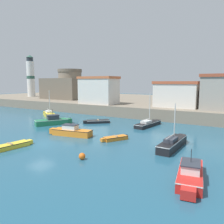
% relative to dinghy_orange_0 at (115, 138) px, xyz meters
% --- Properties ---
extents(ground_plane, '(200.00, 200.00, 0.00)m').
position_rel_dinghy_orange_0_xyz_m(ground_plane, '(-6.24, -5.51, -0.25)').
color(ground_plane, '#235670').
extents(quay_seawall, '(120.00, 40.00, 2.06)m').
position_rel_dinghy_orange_0_xyz_m(quay_seawall, '(-6.24, 34.28, 0.79)').
color(quay_seawall, gray).
rests_on(quay_seawall, ground).
extents(dinghy_orange_0, '(2.31, 3.25, 0.52)m').
position_rel_dinghy_orange_0_xyz_m(dinghy_orange_0, '(0.00, 0.00, 0.00)').
color(dinghy_orange_0, orange).
rests_on(dinghy_orange_0, ground).
extents(dinghy_yellow_1, '(1.59, 4.50, 0.56)m').
position_rel_dinghy_orange_0_xyz_m(dinghy_yellow_1, '(-7.44, -8.19, 0.02)').
color(dinghy_yellow_1, yellow).
rests_on(dinghy_yellow_1, ground).
extents(dinghy_black_2, '(3.91, 3.70, 0.56)m').
position_rel_dinghy_orange_0_xyz_m(dinghy_black_2, '(-7.93, 7.73, 0.02)').
color(dinghy_black_2, black).
rests_on(dinghy_black_2, ground).
extents(sailboat_yellow_3, '(6.44, 4.68, 5.12)m').
position_rel_dinghy_orange_0_xyz_m(sailboat_yellow_3, '(-19.34, 8.03, 0.22)').
color(sailboat_yellow_3, yellow).
rests_on(sailboat_yellow_3, ground).
extents(motorboat_green_4, '(4.10, 5.62, 2.46)m').
position_rel_dinghy_orange_0_xyz_m(motorboat_green_4, '(-13.20, 2.95, 0.32)').
color(motorboat_green_4, '#237A4C').
rests_on(motorboat_green_4, ground).
extents(sailboat_black_5, '(1.50, 6.61, 4.56)m').
position_rel_dinghy_orange_0_xyz_m(sailboat_black_5, '(6.57, 0.51, 0.25)').
color(sailboat_black_5, black).
rests_on(sailboat_black_5, ground).
extents(sailboat_black_6, '(2.13, 6.56, 5.14)m').
position_rel_dinghy_orange_0_xyz_m(sailboat_black_6, '(0.25, 9.57, 0.15)').
color(sailboat_black_6, black).
rests_on(sailboat_black_6, ground).
extents(motorboat_orange_7, '(5.82, 2.40, 2.33)m').
position_rel_dinghy_orange_0_xyz_m(motorboat_orange_7, '(-5.84, -0.97, 0.29)').
color(motorboat_orange_7, orange).
rests_on(motorboat_orange_7, ground).
extents(motorboat_red_8, '(2.33, 5.63, 2.25)m').
position_rel_dinghy_orange_0_xyz_m(motorboat_red_8, '(9.72, -6.36, 0.25)').
color(motorboat_red_8, red).
rests_on(motorboat_red_8, ground).
extents(mooring_buoy, '(0.59, 0.59, 0.59)m').
position_rel_dinghy_orange_0_xyz_m(mooring_buoy, '(0.79, -6.98, 0.05)').
color(mooring_buoy, orange).
rests_on(mooring_buoy, ground).
extents(fortress, '(12.05, 12.05, 8.19)m').
position_rel_dinghy_orange_0_xyz_m(fortress, '(-30.24, 26.13, 5.02)').
color(fortress, '#685E4F').
rests_on(fortress, quay_seawall).
extents(lighthouse, '(2.42, 2.42, 13.08)m').
position_rel_dinghy_orange_0_xyz_m(lighthouse, '(-46.24, 25.46, 8.17)').
color(lighthouse, silver).
rests_on(lighthouse, quay_seawall).
extents(harbor_shed_near_wharf, '(8.02, 5.49, 4.77)m').
position_rel_dinghy_orange_0_xyz_m(harbor_shed_near_wharf, '(1.76, 19.85, 4.22)').
color(harbor_shed_near_wharf, silver).
rests_on(harbor_shed_near_wharf, quay_seawall).
extents(harbor_shed_mid_row, '(8.15, 4.79, 5.79)m').
position_rel_dinghy_orange_0_xyz_m(harbor_shed_mid_row, '(-14.24, 17.32, 4.73)').
color(harbor_shed_mid_row, silver).
rests_on(harbor_shed_mid_row, quay_seawall).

